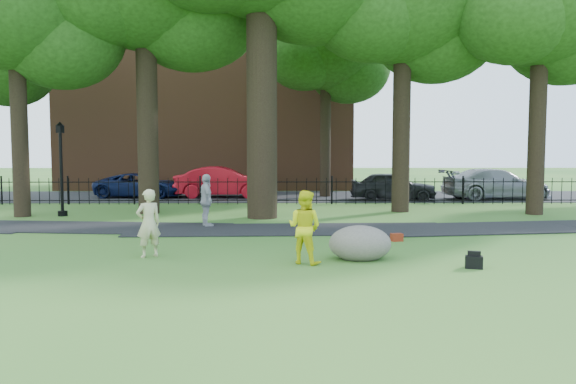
{
  "coord_description": "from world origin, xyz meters",
  "views": [
    {
      "loc": [
        0.74,
        -13.48,
        2.55
      ],
      "look_at": [
        0.9,
        2.0,
        1.34
      ],
      "focal_mm": 35.0,
      "sensor_mm": 36.0,
      "label": 1
    }
  ],
  "objects_px": {
    "man": "(305,227)",
    "lamppost": "(61,170)",
    "boulder": "(360,241)",
    "woman": "(149,223)",
    "red_sedan": "(223,182)"
  },
  "relations": [
    {
      "from": "lamppost",
      "to": "red_sedan",
      "type": "bearing_deg",
      "value": 75.24
    },
    {
      "from": "man",
      "to": "red_sedan",
      "type": "bearing_deg",
      "value": -48.51
    },
    {
      "from": "man",
      "to": "lamppost",
      "type": "xyz_separation_m",
      "value": [
        -8.79,
        8.85,
        0.92
      ]
    },
    {
      "from": "man",
      "to": "lamppost",
      "type": "height_order",
      "value": "lamppost"
    },
    {
      "from": "man",
      "to": "boulder",
      "type": "height_order",
      "value": "man"
    },
    {
      "from": "man",
      "to": "boulder",
      "type": "xyz_separation_m",
      "value": [
        1.29,
        0.47,
        -0.39
      ]
    },
    {
      "from": "lamppost",
      "to": "red_sedan",
      "type": "relative_size",
      "value": 0.73
    },
    {
      "from": "lamppost",
      "to": "man",
      "type": "bearing_deg",
      "value": -26.31
    },
    {
      "from": "woman",
      "to": "man",
      "type": "xyz_separation_m",
      "value": [
        3.62,
        -0.77,
        0.01
      ]
    },
    {
      "from": "man",
      "to": "boulder",
      "type": "bearing_deg",
      "value": -130.8
    },
    {
      "from": "boulder",
      "to": "woman",
      "type": "bearing_deg",
      "value": 176.45
    },
    {
      "from": "red_sedan",
      "to": "man",
      "type": "bearing_deg",
      "value": -167.93
    },
    {
      "from": "woman",
      "to": "red_sedan",
      "type": "bearing_deg",
      "value": -122.75
    },
    {
      "from": "man",
      "to": "boulder",
      "type": "relative_size",
      "value": 1.13
    },
    {
      "from": "red_sedan",
      "to": "lamppost",
      "type": "bearing_deg",
      "value": 146.36
    }
  ]
}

